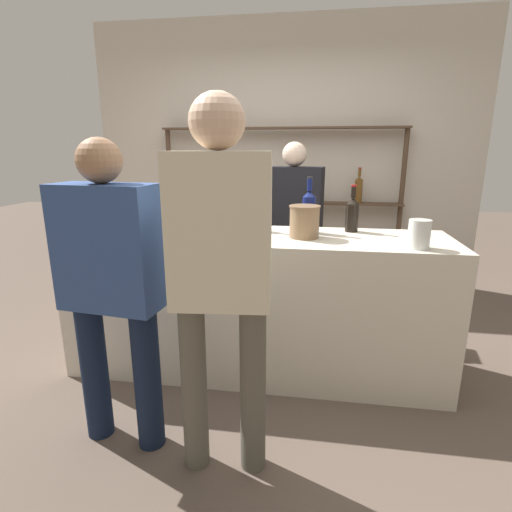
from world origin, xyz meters
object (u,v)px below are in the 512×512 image
Objects in this scene: counter_bottle_1 at (309,211)px; customer_left at (111,279)px; wine_glass at (193,213)px; counter_bottle_2 at (352,214)px; ice_bucket at (304,222)px; cork_jar at (419,234)px; customer_center at (221,266)px; server_behind_counter at (293,220)px; counter_bottle_0 at (254,213)px.

customer_left is at bearing -133.06° from counter_bottle_1.
counter_bottle_1 reaches higher than wine_glass.
ice_bucket is at bearing -142.25° from counter_bottle_2.
cork_jar is at bearing -61.62° from customer_left.
customer_left is (-0.89, -0.81, -0.16)m from ice_bucket.
counter_bottle_1 is 0.17m from ice_bucket.
customer_center reaches higher than customer_left.
counter_bottle_1 is 0.22× the size of customer_center.
customer_center reaches higher than server_behind_counter.
customer_center is (0.03, -1.08, -0.06)m from counter_bottle_0.
customer_left is (-1.54, -0.62, -0.14)m from cork_jar.
server_behind_counter is at bearing 73.97° from counter_bottle_0.
customer_center is at bearing -107.81° from counter_bottle_1.
counter_bottle_1 is at bearing 19.59° from server_behind_counter.
customer_left is (-0.91, -0.97, -0.21)m from counter_bottle_1.
counter_bottle_0 is 1.93× the size of cork_jar.
server_behind_counter is at bearing -11.40° from customer_center.
counter_bottle_1 is at bearing -23.32° from customer_center.
customer_left is at bearing -138.80° from counter_bottle_2.
ice_bucket is at bearing -41.23° from customer_left.
counter_bottle_1 is at bearing 82.46° from ice_bucket.
counter_bottle_2 is at bearing -34.42° from customer_center.
customer_left is (-0.76, -1.76, -0.00)m from server_behind_counter.
cork_jar is at bearing -59.10° from customer_center.
ice_bucket is at bearing -14.34° from wine_glass.
counter_bottle_1 is at bearing -2.20° from counter_bottle_0.
server_behind_counter reaches higher than ice_bucket.
counter_bottle_2 is at bearing 40.46° from server_behind_counter.
wine_glass is 0.90× the size of cork_jar.
counter_bottle_2 is 0.18× the size of customer_center.
server_behind_counter is (0.66, 0.75, -0.17)m from wine_glass.
customer_center is at bearing -109.58° from ice_bucket.
counter_bottle_0 is at bearing 177.80° from counter_bottle_1.
wine_glass is 1.03m from customer_left.
customer_left reaches higher than counter_bottle_1.
ice_bucket is 0.68m from cork_jar.
counter_bottle_0 and counter_bottle_2 have the same top height.
counter_bottle_2 is 0.55m from cork_jar.
server_behind_counter is (-0.13, 0.95, -0.16)m from ice_bucket.
wine_glass is at bearing 164.78° from cork_jar.
counter_bottle_2 reaches higher than wine_glass.
counter_bottle_0 is at bearing 159.79° from cork_jar.
counter_bottle_1 reaches higher than cork_jar.
ice_bucket is 1.24× the size of cork_jar.
cork_jar is 0.11× the size of server_behind_counter.
counter_bottle_2 is 0.39m from ice_bucket.
wine_glass is 0.73× the size of ice_bucket.
server_behind_counter is at bearing 124.25° from cork_jar.
counter_bottle_2 is at bearing 5.33° from counter_bottle_0.
counter_bottle_0 reaches higher than wine_glass.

